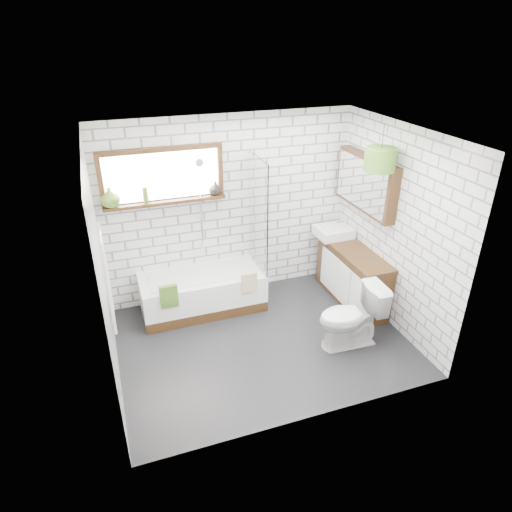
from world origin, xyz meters
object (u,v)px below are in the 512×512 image
object	(u,v)px
basin	(334,232)
pendant	(380,159)
bathtub	(202,292)
toilet	(351,317)
vanity	(352,276)

from	to	relation	value
basin	pendant	bearing A→B (deg)	-88.10
bathtub	pendant	world-z (taller)	pendant
toilet	pendant	bearing A→B (deg)	139.12
toilet	pendant	size ratio (longest dim) A/B	2.20
bathtub	toilet	world-z (taller)	toilet
toilet	bathtub	bearing A→B (deg)	-129.77
basin	toilet	xyz separation A→B (m)	(-0.46, -1.37, -0.45)
bathtub	basin	bearing A→B (deg)	0.66
bathtub	toilet	distance (m)	2.00
basin	pendant	size ratio (longest dim) A/B	1.32
bathtub	pendant	distance (m)	2.81
bathtub	pendant	size ratio (longest dim) A/B	4.53
basin	toilet	bearing A→B (deg)	-108.54
basin	pendant	distance (m)	1.52
bathtub	vanity	size ratio (longest dim) A/B	1.19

